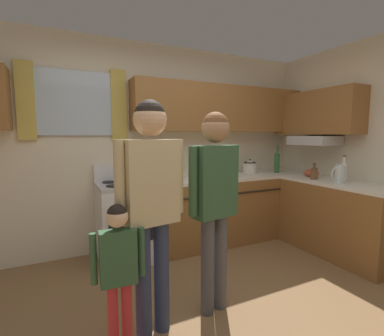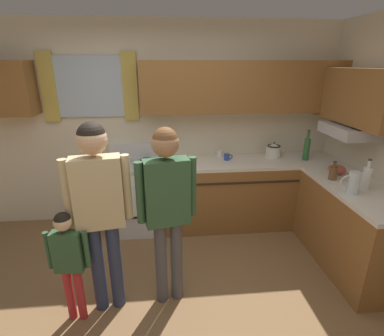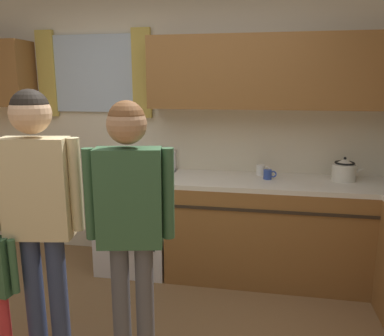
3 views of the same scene
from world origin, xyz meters
name	(u,v)px [view 1 (image 1 of 3)]	position (x,y,z in m)	size (l,w,h in m)	color
ground_plane	(224,328)	(0.00, 0.00, 0.00)	(12.00, 12.00, 0.00)	olive
back_wall_unit	(156,132)	(0.10, 1.82, 1.49)	(4.60, 0.42, 2.60)	beige
kitchen_counter_run	(269,211)	(1.45, 1.18, 0.45)	(2.32, 1.97, 0.90)	brown
stove_oven	(127,220)	(-0.37, 1.54, 0.47)	(0.64, 0.67, 1.10)	silver
bottle_squat_brown	(314,173)	(1.83, 0.81, 0.98)	(0.08, 0.08, 0.21)	brown
bottle_milk_white	(343,171)	(2.02, 0.54, 1.02)	(0.08, 0.08, 0.31)	white
bottle_wine_green	(277,162)	(1.86, 1.50, 1.05)	(0.08, 0.08, 0.39)	#2D6633
mug_ceramic_white	(205,172)	(0.78, 1.73, 0.95)	(0.13, 0.08, 0.09)	white
mug_cobalt_blue	(215,173)	(0.84, 1.58, 0.94)	(0.11, 0.07, 0.08)	#2D479E
stovetop_kettle	(250,167)	(1.48, 1.65, 1.00)	(0.27, 0.20, 0.21)	silver
water_pitcher	(339,174)	(1.82, 0.45, 1.01)	(0.19, 0.11, 0.22)	silver
mixing_bowl	(311,173)	(1.98, 0.98, 0.95)	(0.19, 0.19, 0.10)	#B24C38
adult_holding_child	(151,191)	(-0.49, 0.19, 1.06)	(0.52, 0.23, 1.69)	#2D3856
adult_in_plaid	(215,189)	(0.05, 0.23, 1.03)	(0.50, 0.23, 1.63)	#4C4C51
small_child	(118,263)	(-0.75, 0.07, 0.64)	(0.34, 0.14, 1.02)	red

